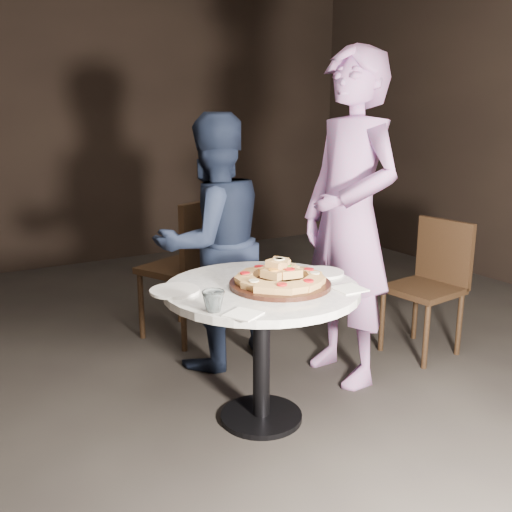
# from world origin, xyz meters

# --- Properties ---
(floor) EXTENTS (7.00, 7.00, 0.00)m
(floor) POSITION_xyz_m (0.00, 0.00, 0.00)
(floor) COLOR black
(floor) RESTS_ON ground
(table) EXTENTS (1.17, 1.17, 0.67)m
(table) POSITION_xyz_m (-0.03, 0.05, 0.55)
(table) COLOR black
(table) RESTS_ON ground
(serving_board) EXTENTS (0.50, 0.50, 0.02)m
(serving_board) POSITION_xyz_m (0.04, 0.01, 0.68)
(serving_board) COLOR black
(serving_board) RESTS_ON table
(focaccia_pile) EXTENTS (0.41, 0.41, 0.11)m
(focaccia_pile) POSITION_xyz_m (0.04, 0.01, 0.72)
(focaccia_pile) COLOR #B68346
(focaccia_pile) RESTS_ON serving_board
(plate_left) EXTENTS (0.24, 0.24, 0.01)m
(plate_left) POSITION_xyz_m (-0.41, 0.17, 0.68)
(plate_left) COLOR white
(plate_left) RESTS_ON table
(plate_right) EXTENTS (0.26, 0.26, 0.01)m
(plate_right) POSITION_xyz_m (0.33, 0.08, 0.68)
(plate_right) COLOR white
(plate_right) RESTS_ON table
(water_glass) EXTENTS (0.12, 0.12, 0.09)m
(water_glass) POSITION_xyz_m (-0.37, -0.14, 0.71)
(water_glass) COLOR silver
(water_glass) RESTS_ON table
(napkin_near) EXTENTS (0.16, 0.16, 0.01)m
(napkin_near) POSITION_xyz_m (-0.29, -0.24, 0.68)
(napkin_near) COLOR white
(napkin_near) RESTS_ON table
(napkin_far) EXTENTS (0.14, 0.14, 0.01)m
(napkin_far) POSITION_xyz_m (0.28, -0.19, 0.68)
(napkin_far) COLOR white
(napkin_far) RESTS_ON table
(chair_far) EXTENTS (0.58, 0.59, 0.92)m
(chair_far) POSITION_xyz_m (0.11, 1.15, 0.53)
(chair_far) COLOR black
(chair_far) RESTS_ON ground
(chair_right) EXTENTS (0.44, 0.42, 0.81)m
(chair_right) POSITION_xyz_m (1.30, 0.25, 0.47)
(chair_right) COLOR black
(chair_right) RESTS_ON ground
(diner_navy) EXTENTS (0.75, 0.61, 1.44)m
(diner_navy) POSITION_xyz_m (0.07, 0.76, 0.72)
(diner_navy) COLOR black
(diner_navy) RESTS_ON ground
(diner_teal) EXTENTS (0.43, 0.65, 1.77)m
(diner_teal) POSITION_xyz_m (0.63, 0.24, 0.89)
(diner_teal) COLOR #845D92
(diner_teal) RESTS_ON ground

